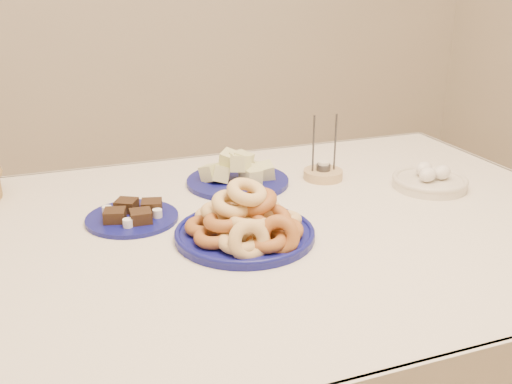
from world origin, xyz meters
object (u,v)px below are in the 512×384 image
at_px(candle_holder, 323,173).
at_px(donut_platter, 246,224).
at_px(dining_table, 249,267).
at_px(egg_bowl, 430,180).
at_px(melon_plate, 239,176).
at_px(brownie_plate, 133,216).

bearing_deg(candle_holder, donut_platter, -138.50).
bearing_deg(dining_table, egg_bowl, 6.75).
relative_size(melon_plate, egg_bowl, 1.44).
relative_size(candle_holder, egg_bowl, 0.75).
bearing_deg(egg_bowl, melon_plate, 156.82).
height_order(brownie_plate, egg_bowl, egg_bowl).
bearing_deg(melon_plate, dining_table, -104.18).
xyz_separation_m(dining_table, candle_holder, (0.30, 0.23, 0.12)).
bearing_deg(brownie_plate, donut_platter, -40.66).
bearing_deg(dining_table, melon_plate, 75.82).
relative_size(dining_table, brownie_plate, 6.41).
bearing_deg(egg_bowl, donut_platter, -167.24).
distance_m(dining_table, candle_holder, 0.40).
xyz_separation_m(candle_holder, egg_bowl, (0.24, -0.16, 0.00)).
relative_size(melon_plate, brownie_plate, 1.32).
bearing_deg(melon_plate, egg_bowl, -23.18).
xyz_separation_m(donut_platter, candle_holder, (0.33, 0.29, -0.02)).
height_order(dining_table, brownie_plate, brownie_plate).
bearing_deg(dining_table, candle_holder, 37.02).
height_order(donut_platter, candle_holder, candle_holder).
bearing_deg(melon_plate, donut_platter, -106.13).
bearing_deg(dining_table, brownie_plate, 153.68).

